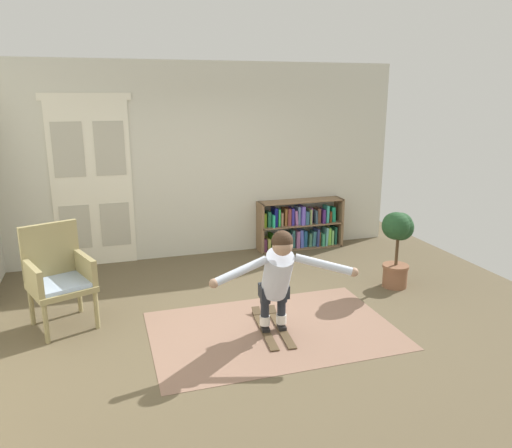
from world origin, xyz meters
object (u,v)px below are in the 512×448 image
Objects in this scene: potted_plant at (397,236)px; person_skier at (278,274)px; bookshelf at (299,227)px; wicker_chair at (58,274)px; skis_pair at (272,327)px.

person_skier is at bearing -155.78° from potted_plant.
person_skier reaches higher than potted_plant.
bookshelf is 1.28× the size of wicker_chair.
wicker_chair is (-3.51, -1.78, 0.23)m from bookshelf.
potted_plant is at bearing -74.04° from bookshelf.
person_skier reaches higher than bookshelf.
person_skier is (-1.38, -2.79, 0.35)m from bookshelf.
wicker_chair is 2.36m from person_skier.
wicker_chair is 4.06m from potted_plant.
wicker_chair is at bearing 154.65° from person_skier.
bookshelf reaches higher than skis_pair.
bookshelf is at bearing 63.63° from person_skier.
potted_plant reaches higher than skis_pair.
potted_plant is (0.55, -1.92, 0.33)m from bookshelf.
person_skier is at bearing -25.35° from wicker_chair.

